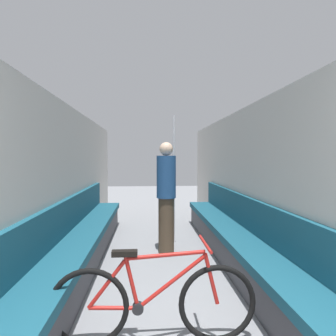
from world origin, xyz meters
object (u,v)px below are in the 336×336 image
bench_seat_row_left (79,247)px  bench_seat_row_right (238,244)px  passenger_standing (166,196)px  grab_pole_near (174,180)px  bicycle (154,302)px

bench_seat_row_left → bench_seat_row_right: 2.15m
bench_seat_row_left → passenger_standing: (1.20, 0.63, 0.59)m
passenger_standing → grab_pole_near: bearing=-5.0°
grab_pole_near → passenger_standing: 0.66m
bench_seat_row_right → bicycle: bench_seat_row_right is taller
bench_seat_row_right → bicycle: (-1.20, -1.67, 0.04)m
bench_seat_row_right → grab_pole_near: (-0.78, 1.24, 0.78)m
bench_seat_row_left → bicycle: (0.95, -1.67, 0.04)m
bench_seat_row_left → bench_seat_row_right: size_ratio=1.00×
bench_seat_row_right → bicycle: size_ratio=3.32×
bicycle → grab_pole_near: bearing=70.9°
bench_seat_row_right → passenger_standing: bearing=146.5°
bench_seat_row_left → bicycle: bench_seat_row_left is taller
grab_pole_near → passenger_standing: (-0.17, -0.60, -0.19)m
bench_seat_row_right → passenger_standing: size_ratio=3.17×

